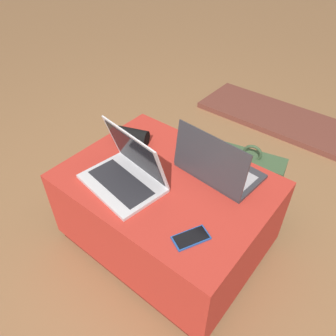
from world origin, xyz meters
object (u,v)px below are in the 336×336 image
object	(u,v)px
laptop_far	(217,166)
wrist_brace	(132,136)
laptop_near	(126,173)
backpack	(246,185)
cell_phone	(191,238)

from	to	relation	value
laptop_far	wrist_brace	bearing A→B (deg)	12.21
laptop_near	laptop_far	distance (m)	0.42
laptop_near	backpack	xyz separation A→B (m)	(0.34, 0.59, -0.31)
laptop_far	cell_phone	xyz separation A→B (m)	(0.13, -0.37, -0.05)
laptop_far	backpack	bearing A→B (deg)	-94.03
laptop_far	wrist_brace	world-z (taller)	laptop_far
laptop_far	cell_phone	world-z (taller)	laptop_far
backpack	cell_phone	bearing A→B (deg)	84.57
laptop_far	wrist_brace	xyz separation A→B (m)	(-0.48, -0.06, -0.01)
laptop_near	backpack	world-z (taller)	laptop_near
laptop_near	backpack	bearing A→B (deg)	68.61
laptop_near	wrist_brace	distance (m)	0.30
cell_phone	backpack	size ratio (longest dim) A/B	0.33
cell_phone	wrist_brace	bearing A→B (deg)	178.86
laptop_far	wrist_brace	distance (m)	0.48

